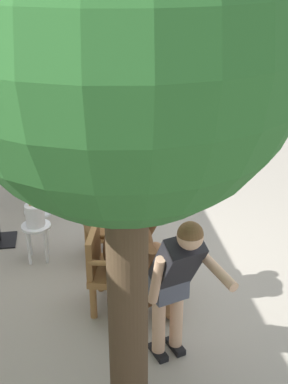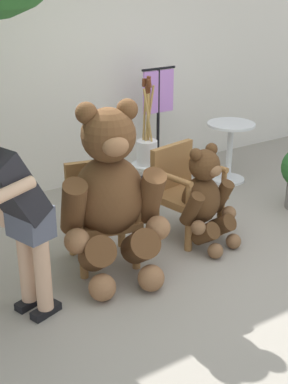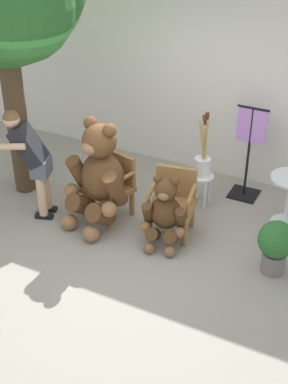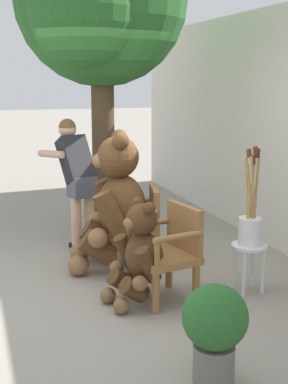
% 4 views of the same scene
% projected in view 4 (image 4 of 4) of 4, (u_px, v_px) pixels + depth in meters
% --- Properties ---
extents(ground_plane, '(60.00, 60.00, 0.00)m').
position_uv_depth(ground_plane, '(93.00, 288.00, 5.18)').
color(ground_plane, gray).
extents(wooden_chair_left, '(0.66, 0.63, 0.86)m').
position_uv_depth(wooden_chair_left, '(139.00, 225.00, 5.68)').
color(wooden_chair_left, olive).
rests_on(wooden_chair_left, ground).
extents(wooden_chair_right, '(0.65, 0.62, 0.86)m').
position_uv_depth(wooden_chair_right, '(169.00, 250.00, 4.85)').
color(wooden_chair_right, olive).
rests_on(wooden_chair_right, ground).
extents(teddy_bear_large, '(0.91, 0.91, 1.46)m').
position_uv_depth(teddy_bear_large, '(114.00, 202.00, 5.58)').
color(teddy_bear_large, brown).
rests_on(teddy_bear_large, ground).
extents(teddy_bear_small, '(0.59, 0.59, 0.95)m').
position_uv_depth(teddy_bear_small, '(139.00, 253.00, 4.73)').
color(teddy_bear_small, '#4C3019').
rests_on(teddy_bear_small, ground).
extents(person_visitor, '(0.74, 0.64, 1.52)m').
position_uv_depth(person_visitor, '(77.00, 172.00, 6.28)').
color(person_visitor, black).
rests_on(person_visitor, ground).
extents(white_stool, '(0.34, 0.34, 0.46)m').
position_uv_depth(white_stool, '(249.00, 255.00, 5.03)').
color(white_stool, silver).
rests_on(white_stool, ground).
extents(brush_bucket, '(0.22, 0.22, 0.93)m').
position_uv_depth(brush_bucket, '(250.00, 223.00, 4.96)').
color(brush_bucket, white).
rests_on(brush_bucket, white_stool).
extents(patio_tree, '(2.26, 2.15, 4.02)m').
position_uv_depth(patio_tree, '(98.00, 2.00, 6.43)').
color(patio_tree, '#473523').
rests_on(patio_tree, ground).
extents(potted_plant, '(0.44, 0.44, 0.68)m').
position_uv_depth(potted_plant, '(215.00, 326.00, 3.50)').
color(potted_plant, slate).
rests_on(potted_plant, ground).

